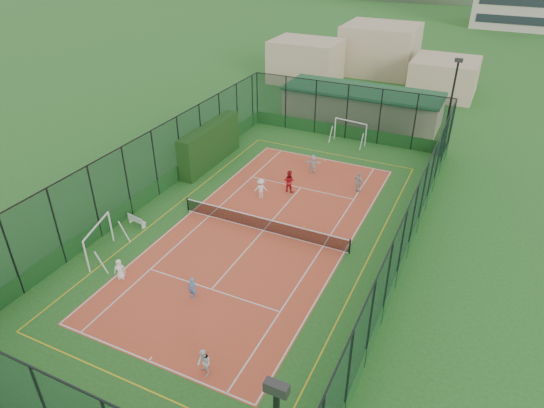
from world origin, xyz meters
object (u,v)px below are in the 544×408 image
(clubhouse, at_px, (362,105))
(child_far_left, at_px, (261,188))
(child_near_right, at_px, (204,363))
(child_far_back, at_px, (313,164))
(white_bench, at_px, (137,220))
(coach, at_px, (289,181))
(child_near_mid, at_px, (192,288))
(futsal_goal_far, at_px, (350,132))
(child_far_right, at_px, (359,182))
(futsal_goal_near, at_px, (99,241))
(floodlight_ne, at_px, (449,110))
(child_near_left, at_px, (120,269))

(clubhouse, bearing_deg, child_far_left, -96.43)
(child_near_right, bearing_deg, child_far_back, 131.47)
(white_bench, distance_m, coach, 11.12)
(child_near_mid, xyz_separation_m, coach, (-0.08, 12.89, 0.21))
(white_bench, relative_size, futsal_goal_far, 0.46)
(child_far_right, bearing_deg, futsal_goal_far, -36.95)
(futsal_goal_far, xyz_separation_m, child_far_back, (-0.81, -7.06, -0.25))
(coach, bearing_deg, clubhouse, -87.66)
(futsal_goal_near, relative_size, futsal_goal_far, 1.04)
(child_near_right, height_order, child_far_back, child_far_back)
(child_far_left, bearing_deg, white_bench, 21.26)
(floodlight_ne, bearing_deg, child_far_right, -117.18)
(clubhouse, xyz_separation_m, child_near_mid, (-0.52, -29.38, -0.92))
(floodlight_ne, bearing_deg, child_far_left, -129.74)
(child_near_left, distance_m, child_near_mid, 4.58)
(futsal_goal_near, distance_m, child_far_back, 17.38)
(child_near_mid, bearing_deg, floodlight_ne, 74.18)
(child_near_left, relative_size, child_near_mid, 0.98)
(futsal_goal_near, xyz_separation_m, child_near_mid, (7.05, -0.84, -0.40))
(floodlight_ne, distance_m, coach, 14.78)
(child_near_mid, xyz_separation_m, child_far_back, (0.39, 16.54, 0.10))
(child_near_mid, distance_m, child_far_back, 16.54)
(floodlight_ne, bearing_deg, child_far_back, -139.53)
(child_near_right, height_order, child_far_left, child_far_left)
(floodlight_ne, relative_size, futsal_goal_near, 2.54)
(futsal_goal_near, xyz_separation_m, child_far_right, (11.59, 14.24, -0.27))
(futsal_goal_far, xyz_separation_m, child_near_mid, (-1.20, -23.59, -0.35))
(child_far_right, bearing_deg, clubhouse, -42.68)
(futsal_goal_far, distance_m, child_near_right, 27.70)
(floodlight_ne, distance_m, futsal_goal_far, 8.52)
(child_far_left, bearing_deg, child_near_mid, 69.50)
(child_near_mid, distance_m, coach, 12.89)
(futsal_goal_near, bearing_deg, floodlight_ne, -51.36)
(clubhouse, height_order, futsal_goal_near, clubhouse)
(futsal_goal_near, bearing_deg, coach, -46.46)
(floodlight_ne, height_order, child_near_left, floodlight_ne)
(futsal_goal_near, distance_m, child_near_right, 11.39)
(child_near_right, bearing_deg, white_bench, 174.81)
(futsal_goal_far, bearing_deg, child_near_left, -95.40)
(floodlight_ne, distance_m, white_bench, 25.79)
(child_far_back, xyz_separation_m, coach, (-0.47, -3.65, 0.10))
(white_bench, height_order, child_far_left, child_far_left)
(futsal_goal_far, distance_m, child_near_mid, 23.63)
(futsal_goal_near, bearing_deg, child_near_left, -132.35)
(white_bench, distance_m, futsal_goal_near, 3.65)
(child_far_back, bearing_deg, clubhouse, -107.94)
(futsal_goal_near, distance_m, child_near_left, 2.79)
(child_near_left, bearing_deg, futsal_goal_near, 118.90)
(floodlight_ne, xyz_separation_m, white_bench, (-16.40, -19.56, -3.72))
(child_far_right, xyz_separation_m, coach, (-4.62, -2.18, 0.07))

